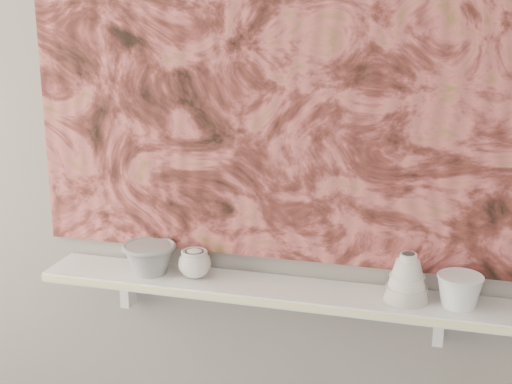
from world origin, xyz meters
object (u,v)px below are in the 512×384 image
(bowl_white, at_px, (459,290))
(cup_cream, at_px, (195,263))
(painting, at_px, (277,74))
(shelf, at_px, (269,290))
(bowl_grey, at_px, (150,258))
(bell_vessel, at_px, (407,277))

(bowl_white, bearing_deg, cup_cream, 180.00)
(painting, distance_m, cup_cream, 0.62)
(shelf, relative_size, bowl_grey, 8.45)
(shelf, relative_size, cup_cream, 14.23)
(cup_cream, height_order, bell_vessel, bell_vessel)
(shelf, height_order, bowl_white, bowl_white)
(shelf, bearing_deg, bowl_grey, 180.00)
(cup_cream, distance_m, bell_vessel, 0.63)
(painting, bearing_deg, bell_vessel, -11.51)
(shelf, distance_m, painting, 0.63)
(bowl_grey, distance_m, bowl_white, 0.92)
(bell_vessel, distance_m, bowl_white, 0.14)
(bowl_grey, bearing_deg, bell_vessel, 0.00)
(bowl_white, bearing_deg, bell_vessel, 180.00)
(bell_vessel, bearing_deg, bowl_white, 0.00)
(cup_cream, bearing_deg, painting, 19.10)
(shelf, xyz_separation_m, bell_vessel, (0.40, 0.00, 0.08))
(shelf, relative_size, bowl_white, 10.98)
(bowl_grey, xyz_separation_m, bell_vessel, (0.77, 0.00, 0.02))
(cup_cream, xyz_separation_m, bell_vessel, (0.63, 0.00, 0.02))
(shelf, height_order, bell_vessel, bell_vessel)
(bowl_grey, xyz_separation_m, cup_cream, (0.15, 0.00, -0.00))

